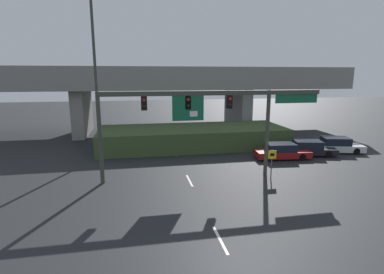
{
  "coord_description": "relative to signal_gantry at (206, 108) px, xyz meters",
  "views": [
    {
      "loc": [
        -3.55,
        -9.89,
        7.36
      ],
      "look_at": [
        0.0,
        9.0,
        3.37
      ],
      "focal_mm": 28.0,
      "sensor_mm": 36.0,
      "label": 1
    }
  ],
  "objects": [
    {
      "name": "ground_plane",
      "position": [
        -1.28,
        -10.57,
        -5.09
      ],
      "size": [
        160.0,
        160.0,
        0.0
      ],
      "primitive_type": "plane",
      "color": "black"
    },
    {
      "name": "lane_markings",
      "position": [
        -1.28,
        3.37,
        -5.08
      ],
      "size": [
        0.14,
        42.07,
        0.01
      ],
      "color": "silver",
      "rests_on": "ground"
    },
    {
      "name": "signal_gantry",
      "position": [
        0.0,
        0.0,
        0.0
      ],
      "size": [
        16.06,
        0.44,
        6.28
      ],
      "color": "#383D33",
      "rests_on": "ground"
    },
    {
      "name": "speed_limit_sign",
      "position": [
        4.62,
        -1.23,
        -3.69
      ],
      "size": [
        0.6,
        0.11,
        2.14
      ],
      "color": "#4C4C4C",
      "rests_on": "ground"
    },
    {
      "name": "highway_light_pole_near",
      "position": [
        -8.17,
        7.2,
        3.6
      ],
      "size": [
        0.7,
        0.36,
        16.62
      ],
      "color": "#383D33",
      "rests_on": "ground"
    },
    {
      "name": "overpass_bridge",
      "position": [
        -1.28,
        18.6,
        0.98
      ],
      "size": [
        47.81,
        9.54,
        8.31
      ],
      "color": "gray",
      "rests_on": "ground"
    },
    {
      "name": "grass_embankment",
      "position": [
        0.93,
        9.61,
        -4.08
      ],
      "size": [
        19.09,
        6.8,
        2.01
      ],
      "color": "#384C28",
      "rests_on": "ground"
    },
    {
      "name": "parked_sedan_near_right",
      "position": [
        7.85,
        3.53,
        -4.44
      ],
      "size": [
        4.95,
        2.29,
        1.39
      ],
      "rotation": [
        0.0,
        0.0,
        -0.1
      ],
      "color": "maroon",
      "rests_on": "ground"
    },
    {
      "name": "parked_sedan_mid_right",
      "position": [
        10.9,
        4.17,
        -4.45
      ],
      "size": [
        4.97,
        2.92,
        1.38
      ],
      "rotation": [
        0.0,
        0.0,
        -0.24
      ],
      "color": "black",
      "rests_on": "ground"
    },
    {
      "name": "parked_sedan_far_right",
      "position": [
        14.16,
        4.67,
        -4.41
      ],
      "size": [
        5.0,
        2.95,
        1.46
      ],
      "rotation": [
        0.0,
        0.0,
        -0.24
      ],
      "color": "silver",
      "rests_on": "ground"
    }
  ]
}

